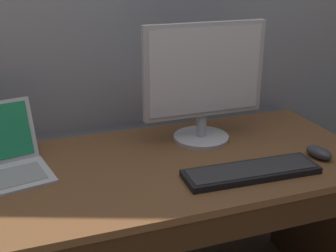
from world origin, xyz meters
The scene contains 4 objects.
desk centered at (0.00, -0.02, 0.51)m, with size 1.74×0.69×0.73m.
external_monitor centered at (0.32, 0.14, 0.97)m, with size 0.48×0.22×0.47m.
wired_keyboard centered at (0.36, -0.18, 0.74)m, with size 0.47×0.15×0.02m.
computer_mouse centered at (0.66, -0.15, 0.75)m, with size 0.06×0.11×0.04m, color #38383D.
Camera 1 is at (-0.34, -1.32, 1.42)m, focal length 46.50 mm.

